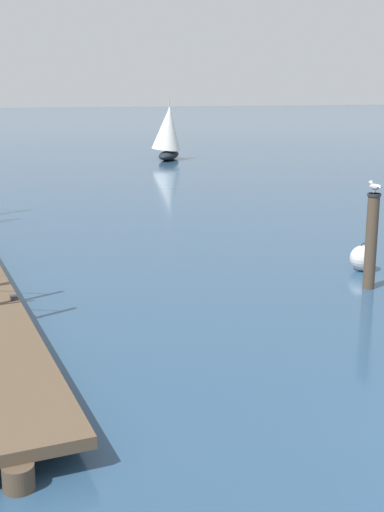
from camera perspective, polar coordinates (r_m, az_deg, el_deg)
mooring_piling at (r=15.34m, az=14.95°, el=1.33°), size 0.30×0.30×2.15m
perched_seagull at (r=15.13m, az=15.24°, el=5.71°), size 0.18×0.38×0.26m
mooring_buoy at (r=17.04m, az=14.26°, el=-0.17°), size 0.63×0.63×0.70m
distant_sailboat at (r=44.07m, az=-2.04°, el=10.33°), size 2.96×3.73×3.83m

